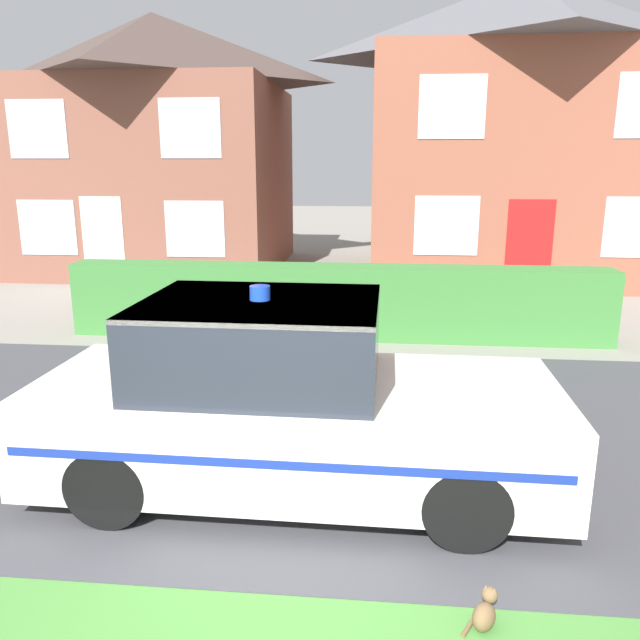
# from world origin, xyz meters

# --- Properties ---
(road_strip) EXTENTS (28.00, 5.57, 0.01)m
(road_strip) POSITION_xyz_m (0.00, 3.54, 0.01)
(road_strip) COLOR #424247
(road_strip) RESTS_ON ground
(garden_hedge) EXTENTS (8.94, 0.66, 1.22)m
(garden_hedge) POSITION_xyz_m (-0.05, 7.31, 0.61)
(garden_hedge) COLOR #3D7F38
(garden_hedge) RESTS_ON ground
(police_car) EXTENTS (4.56, 1.87, 1.84)m
(police_car) POSITION_xyz_m (-0.13, 2.25, 0.80)
(police_car) COLOR black
(police_car) RESTS_ON road_strip
(cat) EXTENTS (0.26, 0.25, 0.26)m
(cat) POSITION_xyz_m (1.37, 0.59, 0.10)
(cat) COLOR brown
(cat) RESTS_ON ground
(house_left) EXTENTS (6.85, 6.22, 6.67)m
(house_left) POSITION_xyz_m (-5.44, 14.31, 3.40)
(house_left) COLOR brown
(house_left) RESTS_ON ground
(house_right) EXTENTS (7.71, 6.43, 7.29)m
(house_right) POSITION_xyz_m (4.12, 14.23, 3.72)
(house_right) COLOR #93513D
(house_right) RESTS_ON ground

